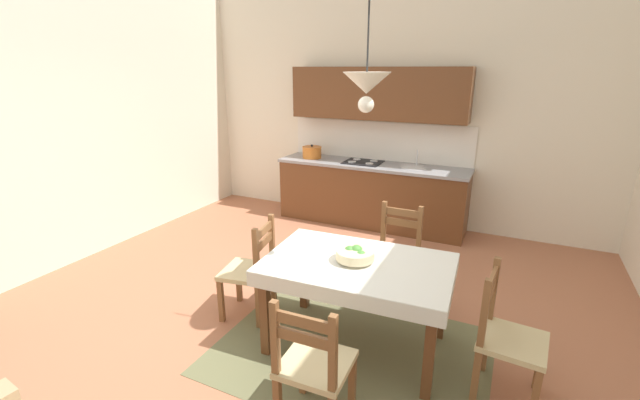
% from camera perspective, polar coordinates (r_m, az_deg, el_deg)
% --- Properties ---
extents(ground_plane, '(6.43, 6.57, 0.10)m').
position_cam_1_polar(ground_plane, '(3.92, -3.69, -17.00)').
color(ground_plane, '#AD6B4C').
extents(wall_back, '(6.43, 0.12, 4.10)m').
position_cam_1_polar(wall_back, '(6.06, 10.57, 16.12)').
color(wall_back, silver).
rests_on(wall_back, ground_plane).
extents(wall_left, '(0.12, 6.57, 4.10)m').
position_cam_1_polar(wall_left, '(5.37, -34.07, 13.35)').
color(wall_left, silver).
rests_on(wall_left, ground_plane).
extents(area_rug, '(2.10, 1.60, 0.01)m').
position_cam_1_polar(area_rug, '(3.57, 4.27, -19.98)').
color(area_rug, '#696A48').
rests_on(area_rug, ground_plane).
extents(kitchen_cabinetry, '(2.70, 0.63, 2.20)m').
position_cam_1_polar(kitchen_cabinetry, '(5.95, 7.18, 4.66)').
color(kitchen_cabinetry, brown).
rests_on(kitchen_cabinetry, ground_plane).
extents(dining_table, '(1.49, 1.00, 0.75)m').
position_cam_1_polar(dining_table, '(3.31, 5.16, -10.40)').
color(dining_table, brown).
rests_on(dining_table, ground_plane).
extents(dining_chair_tv_side, '(0.49, 0.49, 0.93)m').
position_cam_1_polar(dining_chair_tv_side, '(3.83, -9.45, -9.57)').
color(dining_chair_tv_side, '#D1BC89').
rests_on(dining_chair_tv_side, ground_plane).
extents(dining_chair_camera_side, '(0.44, 0.44, 0.93)m').
position_cam_1_polar(dining_chair_camera_side, '(2.73, -0.91, -21.89)').
color(dining_chair_camera_side, '#D1BC89').
rests_on(dining_chair_camera_side, ground_plane).
extents(dining_chair_window_side, '(0.45, 0.45, 0.93)m').
position_cam_1_polar(dining_chair_window_side, '(3.20, 24.23, -16.92)').
color(dining_chair_window_side, '#D1BC89').
rests_on(dining_chair_window_side, ground_plane).
extents(dining_chair_kitchen_side, '(0.42, 0.42, 0.93)m').
position_cam_1_polar(dining_chair_kitchen_side, '(4.13, 10.38, -7.54)').
color(dining_chair_kitchen_side, '#D1BC89').
rests_on(dining_chair_kitchen_side, ground_plane).
extents(fruit_bowl, '(0.30, 0.30, 0.12)m').
position_cam_1_polar(fruit_bowl, '(3.23, 4.86, -7.43)').
color(fruit_bowl, beige).
rests_on(fruit_bowl, dining_table).
extents(pendant_lamp, '(0.32, 0.32, 0.80)m').
position_cam_1_polar(pendant_lamp, '(2.86, 6.42, 15.49)').
color(pendant_lamp, black).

